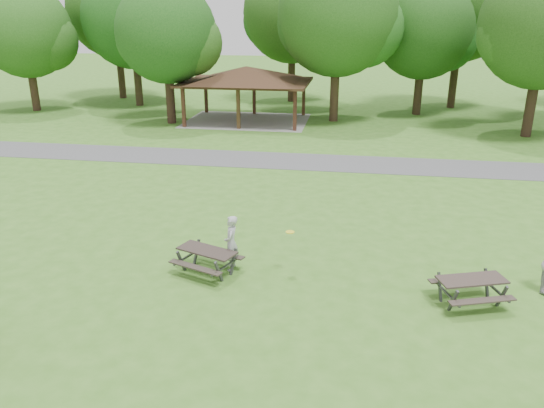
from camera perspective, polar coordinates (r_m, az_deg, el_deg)
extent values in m
plane|color=#3A6F1F|center=(14.77, -6.40, -9.85)|extent=(160.00, 160.00, 0.00)
cube|color=#4A4A4C|center=(27.54, 1.26, 4.68)|extent=(120.00, 3.20, 0.02)
cube|color=#3B2015|center=(35.96, -9.50, 10.19)|extent=(0.22, 0.22, 2.60)
cube|color=#331D12|center=(41.05, -7.11, 11.52)|extent=(0.22, 0.22, 2.60)
cube|color=#382514|center=(34.97, -3.64, 10.14)|extent=(0.22, 0.22, 2.60)
cube|color=#3A2115|center=(40.19, -1.93, 11.48)|extent=(0.22, 0.22, 2.60)
cube|color=#371C14|center=(34.36, 2.48, 9.99)|extent=(0.22, 0.22, 2.60)
cube|color=#3B2615|center=(39.65, 3.43, 11.34)|extent=(0.22, 0.22, 2.60)
cube|color=#332014|center=(37.37, -2.77, 12.95)|extent=(8.60, 6.60, 0.16)
pyramid|color=#321F14|center=(37.31, -2.78, 13.83)|extent=(7.01, 7.01, 1.00)
cube|color=gray|center=(37.80, -2.70, 8.94)|extent=(8.40, 6.40, 0.03)
cylinder|color=#331F16|center=(45.46, -24.24, 11.24)|extent=(0.60, 0.60, 3.32)
sphere|color=#1E4E16|center=(45.13, -25.02, 16.50)|extent=(6.80, 6.80, 6.80)
sphere|color=#1E4A15|center=(44.59, -22.98, 15.87)|extent=(4.42, 4.42, 4.42)
sphere|color=#174E16|center=(45.74, -26.54, 15.66)|extent=(4.08, 4.08, 4.08)
cylinder|color=black|center=(45.22, -14.22, 12.66)|extent=(0.60, 0.60, 3.85)
sphere|color=#164915|center=(44.90, -14.77, 18.80)|extent=(7.80, 7.80, 7.80)
sphere|color=#154814|center=(44.53, -12.34, 17.97)|extent=(5.07, 5.07, 5.07)
sphere|color=#224E16|center=(45.36, -16.70, 17.89)|extent=(4.68, 4.68, 4.68)
cylinder|color=black|center=(37.43, -10.88, 11.19)|extent=(0.60, 0.60, 3.50)
sphere|color=#164413|center=(37.03, -11.33, 17.65)|extent=(6.60, 6.60, 6.60)
sphere|color=#214D16|center=(36.87, -8.83, 16.76)|extent=(4.29, 4.29, 4.29)
sphere|color=#1A4B15|center=(37.34, -13.37, 16.76)|extent=(3.96, 3.96, 3.96)
cylinder|color=#312115|center=(37.70, 6.73, 11.88)|extent=(0.60, 0.60, 4.02)
sphere|color=#1C4914|center=(37.33, 7.06, 19.51)|extent=(8.00, 8.00, 8.00)
sphere|color=#1A4E16|center=(37.61, 9.91, 18.15)|extent=(5.20, 5.20, 5.20)
sphere|color=#174313|center=(37.24, 4.41, 18.67)|extent=(4.80, 4.80, 4.80)
cylinder|color=black|center=(41.41, 15.45, 11.62)|extent=(0.60, 0.60, 3.43)
sphere|color=#174112|center=(41.04, 16.03, 17.61)|extent=(7.00, 7.00, 7.00)
sphere|color=#144814|center=(41.57, 18.14, 16.46)|extent=(4.55, 4.55, 4.55)
sphere|color=#194513|center=(40.74, 13.95, 17.03)|extent=(4.20, 4.20, 4.20)
cylinder|color=black|center=(36.24, 26.05, 9.48)|extent=(0.60, 0.60, 3.78)
sphere|color=#1C4313|center=(35.83, 27.23, 16.78)|extent=(7.40, 7.40, 7.40)
sphere|color=#1E4A15|center=(35.26, 24.80, 16.20)|extent=(4.44, 4.44, 4.44)
cylinder|color=#322116|center=(49.58, -15.94, 13.43)|extent=(0.60, 0.60, 4.38)
sphere|color=#204B15|center=(49.31, -16.54, 19.41)|extent=(8.00, 8.00, 8.00)
sphere|color=#214F16|center=(48.87, -14.28, 18.66)|extent=(5.20, 5.20, 5.20)
sphere|color=#154A15|center=(49.82, -18.33, 18.54)|extent=(4.80, 4.80, 4.80)
cylinder|color=#301D15|center=(45.94, 2.11, 13.53)|extent=(0.60, 0.60, 4.13)
sphere|color=#214E16|center=(45.64, 2.20, 19.86)|extent=(8.00, 8.00, 8.00)
sphere|color=#1F4A15|center=(45.76, 4.60, 18.81)|extent=(5.20, 5.20, 5.20)
sphere|color=#1B4E16|center=(45.67, 0.05, 19.12)|extent=(4.80, 4.80, 4.80)
cylinder|color=black|center=(45.19, 18.96, 12.65)|extent=(0.60, 0.60, 4.55)
sphere|color=#1D4714|center=(44.90, 19.78, 19.50)|extent=(8.40, 8.40, 8.40)
sphere|color=#174413|center=(45.54, 22.04, 18.16)|extent=(5.46, 5.46, 5.46)
sphere|color=#164915|center=(44.46, 17.48, 18.93)|extent=(5.04, 5.04, 5.04)
cube|color=#2B221F|center=(15.71, -7.03, -4.99)|extent=(1.90, 1.28, 0.05)
cube|color=#2D2721|center=(15.43, -8.28, -6.75)|extent=(1.74, 0.87, 0.04)
cube|color=#2E2721|center=(16.26, -5.76, -5.17)|extent=(1.74, 0.87, 0.04)
cube|color=#3E3E40|center=(16.00, -9.73, -6.09)|extent=(0.19, 0.37, 0.77)
cube|color=#3E3E41|center=(16.51, -8.11, -5.13)|extent=(0.19, 0.37, 0.77)
cube|color=#47474A|center=(16.24, -8.91, -5.51)|extent=(0.57, 1.36, 0.05)
cube|color=#444447|center=(15.24, -5.74, -7.28)|extent=(0.19, 0.37, 0.77)
cube|color=#3D3D3F|center=(15.78, -4.18, -6.23)|extent=(0.19, 0.37, 0.77)
cube|color=#464649|center=(15.49, -4.95, -6.65)|extent=(0.57, 1.36, 0.05)
cube|color=#2F2622|center=(14.96, 20.72, -7.61)|extent=(1.90, 1.23, 0.05)
cube|color=#312823|center=(14.66, 21.69, -9.63)|extent=(1.76, 0.80, 0.04)
cube|color=#312923|center=(15.53, 19.54, -7.61)|extent=(1.76, 0.80, 0.04)
cube|color=#3D3D3F|center=(14.53, 18.89, -9.84)|extent=(0.17, 0.37, 0.77)
cube|color=#404143|center=(15.09, 17.60, -8.50)|extent=(0.17, 0.37, 0.77)
cube|color=#414143|center=(14.79, 18.24, -9.06)|extent=(0.51, 1.38, 0.05)
cube|color=#424245|center=(15.19, 23.48, -9.11)|extent=(0.17, 0.37, 0.77)
cube|color=#3C3C3E|center=(15.73, 22.07, -7.87)|extent=(0.17, 0.37, 0.77)
cube|color=#424245|center=(15.44, 22.78, -8.38)|extent=(0.51, 1.38, 0.05)
cylinder|color=yellow|center=(15.34, 1.95, -3.03)|extent=(0.33, 0.33, 0.02)
imported|color=#A7A7AA|center=(15.81, -4.40, -4.21)|extent=(0.47, 0.66, 1.70)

